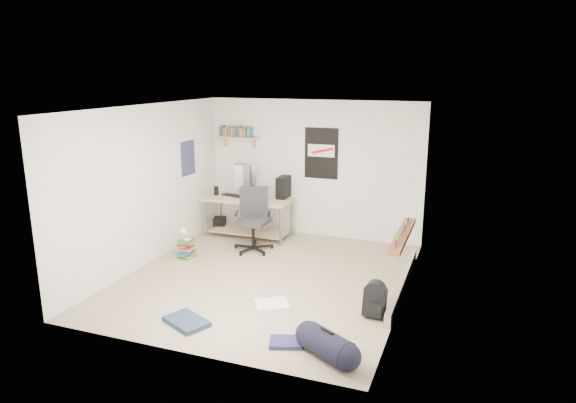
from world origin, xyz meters
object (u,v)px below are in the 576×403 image
(desk, at_px, (249,217))
(book_stack, at_px, (187,249))
(office_chair, at_px, (253,223))
(backpack, at_px, (375,302))
(duffel_bag, at_px, (327,346))

(desk, distance_m, book_stack, 1.49)
(office_chair, height_order, book_stack, office_chair)
(desk, xyz_separation_m, office_chair, (0.39, -0.68, 0.13))
(desk, xyz_separation_m, book_stack, (-0.48, -1.40, -0.21))
(backpack, relative_size, book_stack, 0.73)
(desk, bearing_deg, office_chair, -68.47)
(desk, bearing_deg, duffel_bag, -62.81)
(desk, relative_size, duffel_bag, 2.65)
(backpack, bearing_deg, desk, 144.22)
(desk, relative_size, backpack, 4.43)
(desk, xyz_separation_m, duffel_bag, (2.53, -3.53, -0.22))
(office_chair, bearing_deg, duffel_bag, -72.83)
(office_chair, relative_size, duffel_bag, 1.79)
(book_stack, bearing_deg, desk, 71.15)
(backpack, xyz_separation_m, book_stack, (-3.30, 1.01, -0.05))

